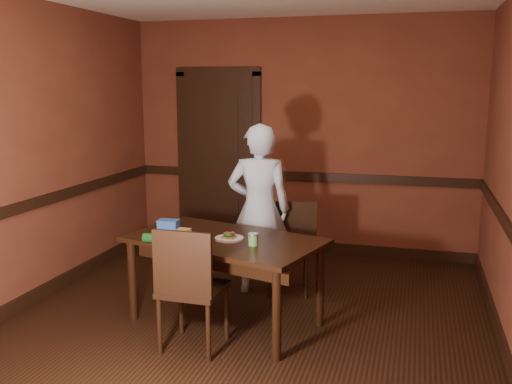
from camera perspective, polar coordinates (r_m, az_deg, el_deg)
The scene contains 19 objects.
floor at distance 4.83m, azimuth -1.17°, elevation -13.09°, with size 4.00×4.50×0.01m, color black.
wall_back at distance 6.63m, azimuth 4.53°, elevation 5.46°, with size 4.00×0.02×2.70m, color brown.
wall_front at distance 2.44m, azimuth -17.02°, elevation -3.88°, with size 4.00×0.02×2.70m, color brown.
wall_left at distance 5.40m, azimuth -22.01°, elevation 3.55°, with size 0.02×4.50×2.70m, color brown.
dado_back at distance 6.68m, azimuth 4.44°, elevation 1.60°, with size 4.00×0.03×0.10m, color black.
dado_left at distance 5.46m, azimuth -21.56°, elevation -1.15°, with size 0.03×4.50×0.10m, color black.
baseboard_back at distance 6.86m, azimuth 4.34°, elevation -5.35°, with size 4.00×0.03×0.12m, color black.
baseboard_left at distance 5.68m, azimuth -20.97°, elevation -9.48°, with size 0.03×4.50×0.12m, color black.
baseboard_right at distance 4.68m, azimuth 23.55°, elevation -14.05°, with size 0.03×4.50×0.12m, color black.
door at distance 6.90m, azimuth -3.75°, elevation 3.51°, with size 1.05×0.07×2.20m.
dining_table at distance 4.75m, azimuth -3.13°, elevation -8.84°, with size 1.55×0.87×0.73m, color black.
chair_far at distance 5.40m, azimuth 3.24°, elevation -5.71°, with size 0.40×0.40×0.85m, color black, non-canonical shape.
chair_near at distance 4.31m, azimuth -6.29°, elevation -9.38°, with size 0.44×0.44×0.95m, color black, non-canonical shape.
person at distance 5.33m, azimuth 0.30°, elevation -1.74°, with size 0.58×0.38×1.60m, color silver.
sandwich_plate at distance 4.59m, azimuth -2.69°, elevation -4.56°, with size 0.23×0.23×0.06m.
sauce_jar at distance 4.41m, azimuth -0.29°, elevation -4.75°, with size 0.08×0.08×0.10m.
cheese_saucer at distance 4.79m, azimuth -7.20°, elevation -3.97°, with size 0.14×0.14×0.04m.
food_tub at distance 4.99m, azimuth -8.76°, elevation -3.19°, with size 0.19×0.14×0.08m.
wrapped_veg at distance 4.53m, azimuth -9.60°, elevation -4.61°, with size 0.07×0.07×0.27m, color #104117.
Camera 1 is at (1.31, -4.23, 1.94)m, focal length 40.00 mm.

